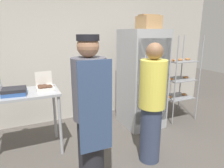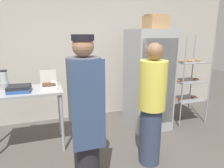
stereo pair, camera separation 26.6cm
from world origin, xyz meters
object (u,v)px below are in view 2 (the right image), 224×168
object	(u,v)px
cardboard_storage_box	(155,22)
blender_pitcher	(4,81)
refrigerator	(148,80)
donut_box	(49,85)
person_baker	(85,112)
binder_stack	(19,89)
person_customer	(152,105)
baking_rack	(188,80)

from	to	relation	value
cardboard_storage_box	blender_pitcher	bearing A→B (deg)	177.88
refrigerator	donut_box	xyz separation A→B (m)	(-1.76, -0.15, 0.08)
blender_pitcher	person_baker	distance (m)	1.54
refrigerator	binder_stack	bearing A→B (deg)	-174.22
refrigerator	cardboard_storage_box	distance (m)	1.02
blender_pitcher	person_baker	xyz separation A→B (m)	(0.98, -1.18, -0.16)
blender_pitcher	cardboard_storage_box	xyz separation A→B (m)	(2.43, -0.09, 0.86)
blender_pitcher	person_baker	world-z (taller)	person_baker
binder_stack	person_customer	size ratio (longest dim) A/B	0.19
blender_pitcher	binder_stack	distance (m)	0.33
blender_pitcher	person_customer	size ratio (longest dim) A/B	0.17
blender_pitcher	cardboard_storage_box	world-z (taller)	cardboard_storage_box
person_baker	person_customer	bearing A→B (deg)	6.64
donut_box	binder_stack	size ratio (longest dim) A/B	0.82
baking_rack	cardboard_storage_box	world-z (taller)	cardboard_storage_box
blender_pitcher	person_baker	bearing A→B (deg)	-50.27
donut_box	cardboard_storage_box	xyz separation A→B (m)	(1.81, 0.09, 0.94)
donut_box	person_baker	xyz separation A→B (m)	(0.36, -1.00, -0.08)
donut_box	binder_stack	xyz separation A→B (m)	(-0.40, -0.06, -0.00)
refrigerator	person_customer	world-z (taller)	refrigerator
refrigerator	person_baker	distance (m)	1.81
donut_box	blender_pitcher	xyz separation A→B (m)	(-0.62, 0.18, 0.08)
baking_rack	cardboard_storage_box	bearing A→B (deg)	-178.56
person_customer	binder_stack	bearing A→B (deg)	153.29
blender_pitcher	person_customer	bearing A→B (deg)	-29.89
baking_rack	blender_pitcher	size ratio (longest dim) A/B	6.00
binder_stack	person_baker	xyz separation A→B (m)	(0.76, -0.93, -0.08)
blender_pitcher	refrigerator	bearing A→B (deg)	-0.57
donut_box	blender_pitcher	world-z (taller)	blender_pitcher
refrigerator	binder_stack	distance (m)	2.17
person_baker	donut_box	bearing A→B (deg)	109.81
donut_box	baking_rack	bearing A→B (deg)	2.38
baking_rack	person_baker	distance (m)	2.51
baking_rack	refrigerator	bearing A→B (deg)	176.89
refrigerator	baking_rack	size ratio (longest dim) A/B	1.06
binder_stack	cardboard_storage_box	size ratio (longest dim) A/B	0.88
binder_stack	refrigerator	bearing A→B (deg)	5.78
refrigerator	binder_stack	size ratio (longest dim) A/B	5.69
baking_rack	person_customer	xyz separation A→B (m)	(-1.36, -1.00, -0.02)
donut_box	person_customer	world-z (taller)	person_customer
refrigerator	person_baker	xyz separation A→B (m)	(-1.40, -1.15, -0.00)
baking_rack	donut_box	distance (m)	2.61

